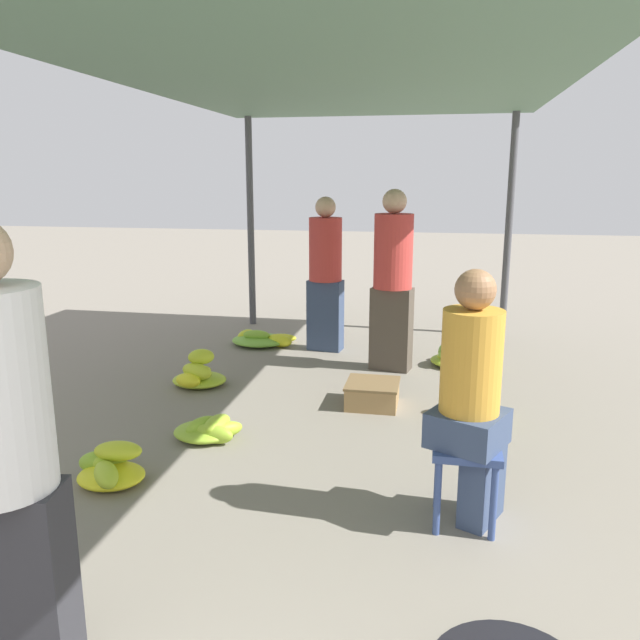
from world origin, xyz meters
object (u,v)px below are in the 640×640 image
vendor_foreground (0,463)px  stool (466,460)px  vendor_seated (473,395)px  banana_pile_right_1 (469,404)px  banana_pile_left_1 (198,375)px  shopper_walking_far (393,278)px  banana_pile_left_2 (262,339)px  banana_pile_left_3 (210,430)px  banana_pile_right_0 (455,357)px  crate_near (372,394)px  banana_pile_left_0 (110,468)px  shopper_walking_mid (325,272)px

vendor_foreground → stool: (1.55, 1.40, -0.51)m
vendor_seated → banana_pile_right_1: size_ratio=3.45×
banana_pile_left_1 → shopper_walking_far: (1.59, 0.83, 0.76)m
shopper_walking_far → banana_pile_left_2: bearing=156.5°
vendor_seated → shopper_walking_far: (-0.61, 2.63, 0.17)m
vendor_foreground → shopper_walking_far: shopper_walking_far is taller
stool → banana_pile_left_3: size_ratio=0.89×
banana_pile_right_0 → crate_near: bearing=-118.4°
banana_pile_right_1 → vendor_foreground: bearing=-119.4°
banana_pile_left_0 → banana_pile_left_1: size_ratio=0.97×
banana_pile_left_0 → shopper_walking_mid: 3.30m
banana_pile_left_1 → crate_near: 1.54m
banana_pile_left_2 → banana_pile_left_1: bearing=-96.1°
vendor_foreground → banana_pile_right_1: vendor_foreground is taller
shopper_walking_mid → shopper_walking_far: shopper_walking_far is taller
banana_pile_right_1 → banana_pile_left_2: bearing=140.7°
banana_pile_left_3 → shopper_walking_mid: bearing=81.3°
banana_pile_right_0 → shopper_walking_mid: size_ratio=0.31×
vendor_seated → banana_pile_left_1: size_ratio=2.84×
vendor_seated → banana_pile_left_2: vendor_seated is taller
crate_near → shopper_walking_far: (0.06, 1.00, 0.77)m
vendor_foreground → banana_pile_right_1: size_ratio=4.26×
banana_pile_left_2 → banana_pile_right_1: 2.74m
banana_pile_left_1 → vendor_seated: bearing=-39.2°
vendor_seated → banana_pile_right_0: 2.91m
banana_pile_right_0 → banana_pile_right_1: size_ratio=1.28×
vendor_foreground → shopper_walking_mid: 4.59m
banana_pile_left_1 → banana_pile_right_0: (2.19, 1.05, -0.02)m
banana_pile_left_2 → shopper_walking_mid: (0.71, -0.07, 0.76)m
banana_pile_left_1 → banana_pile_right_1: 2.29m
vendor_seated → shopper_walking_mid: (-1.34, 3.18, 0.12)m
stool → banana_pile_right_1: bearing=86.5°
banana_pile_left_0 → shopper_walking_mid: shopper_walking_mid is taller
banana_pile_right_0 → shopper_walking_far: shopper_walking_far is taller
stool → crate_near: stool is taller
vendor_foreground → shopper_walking_mid: bearing=87.1°
vendor_seated → banana_pile_left_1: 2.90m
vendor_foreground → shopper_walking_far: bearing=76.6°
banana_pile_left_1 → shopper_walking_mid: (0.87, 1.39, 0.72)m
banana_pile_left_1 → banana_pile_right_0: size_ratio=0.95×
vendor_seated → banana_pile_right_0: size_ratio=2.69×
vendor_seated → banana_pile_right_1: (0.07, 1.52, -0.60)m
banana_pile_right_1 → shopper_walking_mid: size_ratio=0.25×
banana_pile_left_3 → shopper_walking_mid: 2.56m
banana_pile_left_0 → banana_pile_right_1: banana_pile_right_1 is taller
vendor_seated → banana_pile_left_2: size_ratio=1.92×
shopper_walking_mid → banana_pile_right_0: bearing=-14.3°
banana_pile_left_3 → vendor_foreground: bearing=-86.5°
stool → shopper_walking_mid: bearing=112.4°
banana_pile_left_0 → crate_near: (1.39, 1.57, 0.01)m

